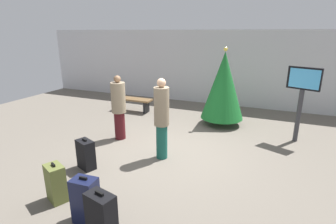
{
  "coord_description": "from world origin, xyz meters",
  "views": [
    {
      "loc": [
        2.17,
        -5.37,
        2.81
      ],
      "look_at": [
        -0.23,
        0.36,
        0.9
      ],
      "focal_mm": 28.05,
      "sensor_mm": 36.0,
      "label": 1
    }
  ],
  "objects_px": {
    "traveller_0": "(119,106)",
    "suitcase_3": "(86,155)",
    "suitcase_0": "(56,183)",
    "holiday_tree": "(223,86)",
    "suitcase_1": "(102,220)",
    "flight_info_kiosk": "(302,91)",
    "traveller_1": "(162,117)",
    "waiting_bench": "(133,102)",
    "suitcase_2": "(86,200)"
  },
  "relations": [
    {
      "from": "holiday_tree",
      "to": "suitcase_3",
      "type": "bearing_deg",
      "value": -118.16
    },
    {
      "from": "waiting_bench",
      "to": "suitcase_0",
      "type": "xyz_separation_m",
      "value": [
        1.46,
        -5.19,
        -0.03
      ]
    },
    {
      "from": "flight_info_kiosk",
      "to": "waiting_bench",
      "type": "xyz_separation_m",
      "value": [
        -5.37,
        0.75,
        -1.0
      ]
    },
    {
      "from": "holiday_tree",
      "to": "suitcase_0",
      "type": "distance_m",
      "value": 5.38
    },
    {
      "from": "suitcase_3",
      "to": "flight_info_kiosk",
      "type": "bearing_deg",
      "value": 38.58
    },
    {
      "from": "traveller_0",
      "to": "suitcase_3",
      "type": "bearing_deg",
      "value": -82.08
    },
    {
      "from": "holiday_tree",
      "to": "suitcase_3",
      "type": "distance_m",
      "value": 4.5
    },
    {
      "from": "holiday_tree",
      "to": "suitcase_3",
      "type": "relative_size",
      "value": 3.54
    },
    {
      "from": "waiting_bench",
      "to": "traveller_0",
      "type": "xyz_separation_m",
      "value": [
        0.96,
        -2.4,
        0.55
      ]
    },
    {
      "from": "traveller_0",
      "to": "suitcase_2",
      "type": "xyz_separation_m",
      "value": [
        1.32,
        -3.01,
        -0.54
      ]
    },
    {
      "from": "flight_info_kiosk",
      "to": "suitcase_0",
      "type": "bearing_deg",
      "value": -131.41
    },
    {
      "from": "flight_info_kiosk",
      "to": "traveller_0",
      "type": "relative_size",
      "value": 1.14
    },
    {
      "from": "flight_info_kiosk",
      "to": "waiting_bench",
      "type": "relative_size",
      "value": 1.41
    },
    {
      "from": "suitcase_1",
      "to": "flight_info_kiosk",
      "type": "bearing_deg",
      "value": 62.6
    },
    {
      "from": "traveller_1",
      "to": "traveller_0",
      "type": "bearing_deg",
      "value": 158.09
    },
    {
      "from": "traveller_1",
      "to": "suitcase_3",
      "type": "height_order",
      "value": "traveller_1"
    },
    {
      "from": "suitcase_1",
      "to": "waiting_bench",
      "type": "bearing_deg",
      "value": 116.13
    },
    {
      "from": "traveller_1",
      "to": "suitcase_0",
      "type": "distance_m",
      "value": 2.48
    },
    {
      "from": "waiting_bench",
      "to": "traveller_1",
      "type": "distance_m",
      "value": 3.95
    },
    {
      "from": "flight_info_kiosk",
      "to": "suitcase_1",
      "type": "relative_size",
      "value": 2.37
    },
    {
      "from": "suitcase_3",
      "to": "traveller_0",
      "type": "bearing_deg",
      "value": 97.92
    },
    {
      "from": "waiting_bench",
      "to": "suitcase_2",
      "type": "bearing_deg",
      "value": -67.13
    },
    {
      "from": "holiday_tree",
      "to": "suitcase_2",
      "type": "xyz_separation_m",
      "value": [
        -0.99,
        -5.21,
        -0.88
      ]
    },
    {
      "from": "flight_info_kiosk",
      "to": "suitcase_3",
      "type": "bearing_deg",
      "value": -141.42
    },
    {
      "from": "traveller_0",
      "to": "waiting_bench",
      "type": "bearing_deg",
      "value": 111.78
    },
    {
      "from": "holiday_tree",
      "to": "suitcase_1",
      "type": "relative_size",
      "value": 2.86
    },
    {
      "from": "traveller_0",
      "to": "flight_info_kiosk",
      "type": "bearing_deg",
      "value": 20.52
    },
    {
      "from": "suitcase_0",
      "to": "suitcase_1",
      "type": "height_order",
      "value": "suitcase_1"
    },
    {
      "from": "holiday_tree",
      "to": "waiting_bench",
      "type": "height_order",
      "value": "holiday_tree"
    },
    {
      "from": "waiting_bench",
      "to": "suitcase_0",
      "type": "distance_m",
      "value": 5.39
    },
    {
      "from": "waiting_bench",
      "to": "suitcase_2",
      "type": "xyz_separation_m",
      "value": [
        2.28,
        -5.41,
        0.01
      ]
    },
    {
      "from": "suitcase_0",
      "to": "traveller_1",
      "type": "bearing_deg",
      "value": 64.96
    },
    {
      "from": "suitcase_0",
      "to": "suitcase_3",
      "type": "bearing_deg",
      "value": 103.75
    },
    {
      "from": "traveller_1",
      "to": "suitcase_2",
      "type": "relative_size",
      "value": 2.43
    },
    {
      "from": "waiting_bench",
      "to": "suitcase_3",
      "type": "distance_m",
      "value": 4.26
    },
    {
      "from": "traveller_1",
      "to": "suitcase_2",
      "type": "distance_m",
      "value": 2.49
    },
    {
      "from": "suitcase_2",
      "to": "waiting_bench",
      "type": "bearing_deg",
      "value": 112.87
    },
    {
      "from": "suitcase_2",
      "to": "suitcase_3",
      "type": "relative_size",
      "value": 1.14
    },
    {
      "from": "suitcase_2",
      "to": "suitcase_3",
      "type": "distance_m",
      "value": 1.72
    },
    {
      "from": "flight_info_kiosk",
      "to": "suitcase_0",
      "type": "relative_size",
      "value": 2.81
    },
    {
      "from": "flight_info_kiosk",
      "to": "suitcase_3",
      "type": "height_order",
      "value": "flight_info_kiosk"
    },
    {
      "from": "suitcase_1",
      "to": "traveller_1",
      "type": "bearing_deg",
      "value": 96.84
    },
    {
      "from": "flight_info_kiosk",
      "to": "traveller_1",
      "type": "height_order",
      "value": "flight_info_kiosk"
    },
    {
      "from": "traveller_0",
      "to": "traveller_1",
      "type": "height_order",
      "value": "traveller_1"
    },
    {
      "from": "traveller_0",
      "to": "suitcase_0",
      "type": "bearing_deg",
      "value": -79.75
    },
    {
      "from": "flight_info_kiosk",
      "to": "waiting_bench",
      "type": "distance_m",
      "value": 5.52
    },
    {
      "from": "flight_info_kiosk",
      "to": "traveller_1",
      "type": "relative_size",
      "value": 1.06
    },
    {
      "from": "flight_info_kiosk",
      "to": "holiday_tree",
      "type": "bearing_deg",
      "value": 165.31
    },
    {
      "from": "traveller_1",
      "to": "suitcase_1",
      "type": "relative_size",
      "value": 2.23
    },
    {
      "from": "suitcase_1",
      "to": "suitcase_3",
      "type": "distance_m",
      "value": 2.29
    }
  ]
}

